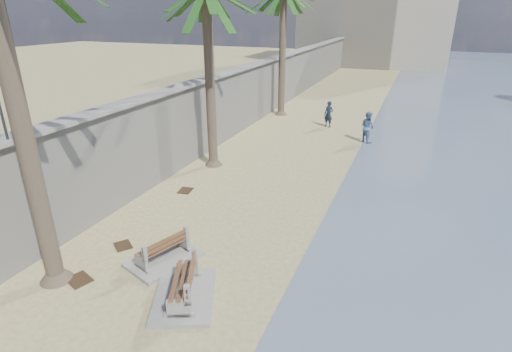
% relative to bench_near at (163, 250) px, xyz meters
% --- Properties ---
extents(ground_plane, '(140.00, 140.00, 0.00)m').
position_rel_bench_near_xyz_m(ground_plane, '(1.64, -2.83, -0.35)').
color(ground_plane, tan).
extents(seawall, '(0.45, 70.00, 3.50)m').
position_rel_bench_near_xyz_m(seawall, '(-3.56, 17.17, 1.40)').
color(seawall, gray).
rests_on(seawall, ground_plane).
extents(wall_cap, '(0.80, 70.00, 0.12)m').
position_rel_bench_near_xyz_m(wall_cap, '(-3.56, 17.17, 3.20)').
color(wall_cap, gray).
rests_on(wall_cap, seawall).
extents(end_building, '(18.00, 12.00, 14.00)m').
position_rel_bench_near_xyz_m(end_building, '(-0.36, 49.17, 6.65)').
color(end_building, '#B7AA93').
rests_on(end_building, ground_plane).
extents(bench_near, '(1.89, 2.26, 0.81)m').
position_rel_bench_near_xyz_m(bench_near, '(0.00, 0.00, 0.00)').
color(bench_near, gray).
rests_on(bench_near, ground_plane).
extents(bench_far, '(2.16, 2.50, 0.88)m').
position_rel_bench_near_xyz_m(bench_far, '(1.38, -1.15, 0.03)').
color(bench_far, gray).
rests_on(bench_far, ground_plane).
extents(streetlight, '(0.28, 0.28, 5.12)m').
position_rel_bench_near_xyz_m(streetlight, '(-3.46, 9.17, 6.29)').
color(streetlight, '#2D2D33').
rests_on(streetlight, wall_cap).
extents(person_a, '(0.76, 0.63, 1.81)m').
position_rel_bench_near_xyz_m(person_a, '(1.17, 15.81, 0.55)').
color(person_a, '#121D33').
rests_on(person_a, ground_plane).
extents(person_b, '(1.12, 1.10, 1.84)m').
position_rel_bench_near_xyz_m(person_b, '(3.77, 13.60, 0.57)').
color(person_b, '#4F6EA3').
rests_on(person_b, ground_plane).
extents(debris_b, '(0.79, 0.71, 0.03)m').
position_rel_bench_near_xyz_m(debris_b, '(-1.58, -1.59, -0.34)').
color(debris_b, '#382616').
rests_on(debris_b, ground_plane).
extents(debris_c, '(0.57, 0.68, 0.03)m').
position_rel_bench_near_xyz_m(debris_c, '(-1.97, 4.37, -0.34)').
color(debris_c, '#382616').
rests_on(debris_c, ground_plane).
extents(debris_d, '(0.73, 0.71, 0.03)m').
position_rel_bench_near_xyz_m(debris_d, '(-1.61, 0.20, -0.34)').
color(debris_d, '#382616').
rests_on(debris_d, ground_plane).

